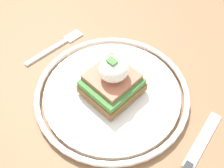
{
  "coord_description": "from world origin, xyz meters",
  "views": [
    {
      "loc": [
        0.23,
        -0.17,
        1.17
      ],
      "look_at": [
        0.03,
        0.04,
        0.79
      ],
      "focal_mm": 45.0,
      "sensor_mm": 36.0,
      "label": 1
    }
  ],
  "objects": [
    {
      "name": "sandwich",
      "position": [
        0.03,
        0.04,
        0.8
      ],
      "size": [
        0.08,
        0.09,
        0.08
      ],
      "color": "brown",
      "rests_on": "plate"
    },
    {
      "name": "plate",
      "position": [
        0.03,
        0.04,
        0.76
      ],
      "size": [
        0.27,
        0.27,
        0.02
      ],
      "color": "white",
      "rests_on": "dining_table"
    },
    {
      "name": "dining_table",
      "position": [
        0.0,
        0.0,
        0.63
      ],
      "size": [
        0.82,
        0.9,
        0.75
      ],
      "color": "#846042",
      "rests_on": "ground_plane"
    },
    {
      "name": "knife",
      "position": [
        0.2,
        0.02,
        0.76
      ],
      "size": [
        0.05,
        0.2,
        0.01
      ],
      "color": "#2D2D2D",
      "rests_on": "dining_table"
    },
    {
      "name": "fork",
      "position": [
        -0.14,
        0.05,
        0.75
      ],
      "size": [
        0.02,
        0.14,
        0.0
      ],
      "color": "silver",
      "rests_on": "dining_table"
    }
  ]
}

